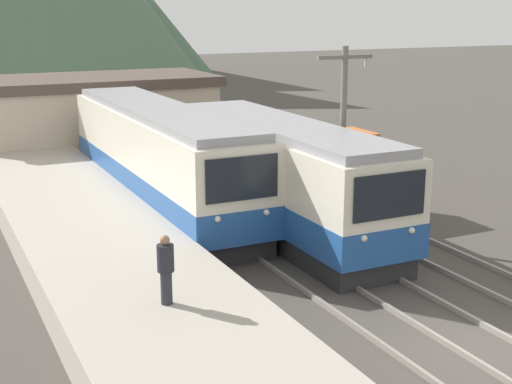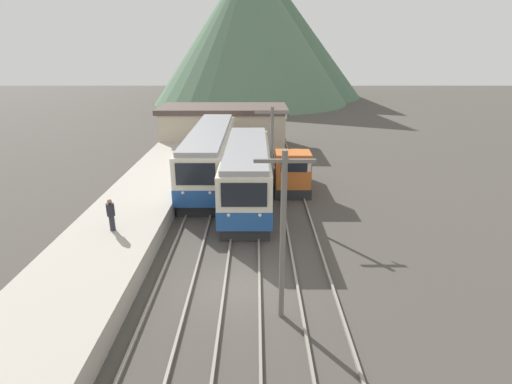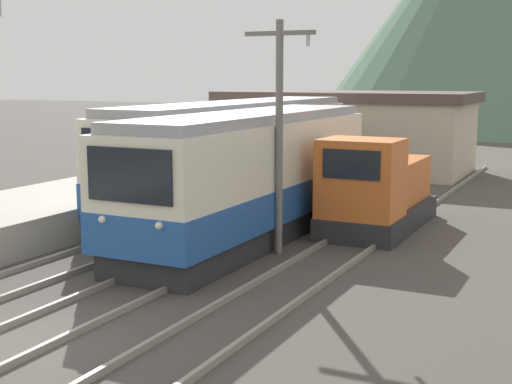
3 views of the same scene
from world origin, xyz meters
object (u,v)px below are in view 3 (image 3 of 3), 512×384
(commuter_train_left, at_px, (239,158))
(shunting_locomotive, at_px, (377,192))
(commuter_train_center, at_px, (252,180))
(catenary_mast_mid, at_px, (279,128))

(commuter_train_left, bearing_deg, shunting_locomotive, -17.15)
(commuter_train_left, xyz_separation_m, commuter_train_center, (2.80, -4.54, -0.05))
(commuter_train_center, xyz_separation_m, shunting_locomotive, (3.00, 2.75, -0.53))
(commuter_train_center, height_order, catenary_mast_mid, catenary_mast_mid)
(commuter_train_center, xyz_separation_m, catenary_mast_mid, (1.51, -1.37, 1.70))
(shunting_locomotive, xyz_separation_m, catenary_mast_mid, (-1.49, -4.12, 2.23))
(commuter_train_left, relative_size, commuter_train_center, 1.23)
(catenary_mast_mid, bearing_deg, commuter_train_left, 126.11)
(commuter_train_center, relative_size, shunting_locomotive, 2.11)
(commuter_train_center, relative_size, catenary_mast_mid, 1.94)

